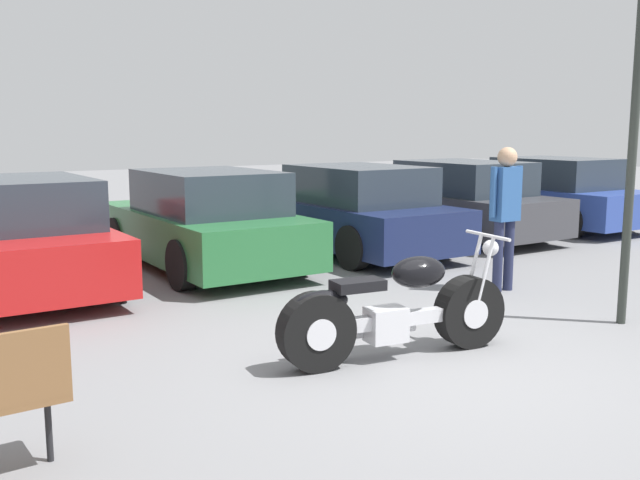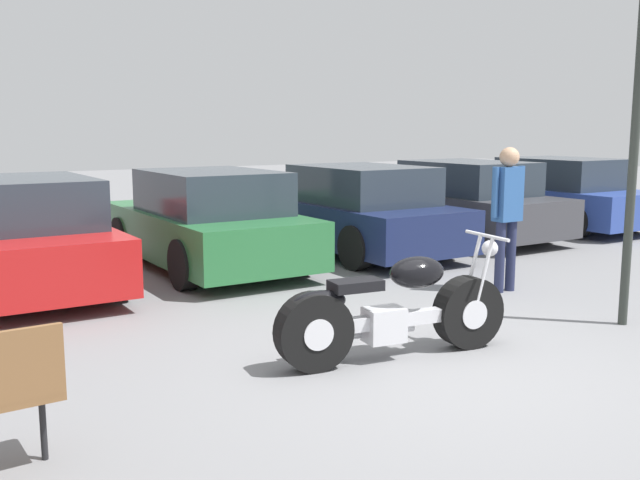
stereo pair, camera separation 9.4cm
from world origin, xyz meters
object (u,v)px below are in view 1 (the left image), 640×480
object	(u,v)px
parked_car_green	(204,222)
motorcycle	(395,311)
parked_car_red	(17,237)
parked_car_dark_grey	(457,202)
parked_car_navy	(352,212)
person_standing	(505,206)
lamp_post	(637,83)
parked_car_blue	(548,195)

from	to	relation	value
parked_car_green	motorcycle	bearing A→B (deg)	-93.26
parked_car_red	parked_car_dark_grey	xyz separation A→B (m)	(7.61, 0.25, 0.00)
parked_car_navy	parked_car_dark_grey	size ratio (longest dim) A/B	1.00
parked_car_navy	person_standing	distance (m)	3.31
parked_car_dark_grey	motorcycle	bearing A→B (deg)	-137.63
parked_car_dark_grey	lamp_post	size ratio (longest dim) A/B	1.10
lamp_post	parked_car_navy	bearing A→B (deg)	88.76
parked_car_dark_grey	parked_car_red	bearing A→B (deg)	-178.09
parked_car_green	person_standing	size ratio (longest dim) A/B	2.32
parked_car_red	parked_car_navy	world-z (taller)	same
parked_car_red	parked_car_navy	bearing A→B (deg)	-0.10
motorcycle	person_standing	world-z (taller)	person_standing
parked_car_blue	motorcycle	bearing A→B (deg)	-148.19
motorcycle	parked_car_navy	xyz separation A→B (m)	(2.80, 4.61, 0.24)
parked_car_green	parked_car_dark_grey	bearing A→B (deg)	1.82
parked_car_navy	person_standing	bearing A→B (deg)	-90.50
parked_car_green	person_standing	bearing A→B (deg)	-53.44
person_standing	parked_car_red	bearing A→B (deg)	146.89
parked_car_navy	lamp_post	bearing A→B (deg)	-91.24
parked_car_blue	person_standing	distance (m)	6.23
parked_car_blue	person_standing	size ratio (longest dim) A/B	2.32
person_standing	parked_car_green	bearing A→B (deg)	126.56
motorcycle	person_standing	bearing A→B (deg)	25.59
parked_car_red	parked_car_blue	xyz separation A→B (m)	(10.14, 0.27, 0.00)
parked_car_dark_grey	parked_car_blue	distance (m)	2.54
parked_car_green	parked_car_navy	distance (m)	2.54
parked_car_red	parked_car_green	distance (m)	2.54
parked_car_navy	person_standing	world-z (taller)	person_standing
parked_car_navy	lamp_post	size ratio (longest dim) A/B	1.10
parked_car_green	parked_car_navy	world-z (taller)	same
parked_car_green	parked_car_blue	size ratio (longest dim) A/B	1.00
parked_car_red	person_standing	xyz separation A→B (m)	(5.04, -3.29, 0.40)
parked_car_navy	parked_car_blue	distance (m)	5.08
parked_car_blue	lamp_post	world-z (taller)	lamp_post
parked_car_navy	parked_car_red	bearing A→B (deg)	179.90
parked_car_green	parked_car_navy	size ratio (longest dim) A/B	1.00
person_standing	parked_car_navy	bearing A→B (deg)	89.50
parked_car_dark_grey	person_standing	xyz separation A→B (m)	(-2.56, -3.54, 0.40)
parked_car_navy	parked_car_dark_grey	world-z (taller)	same
motorcycle	parked_car_blue	world-z (taller)	parked_car_blue
motorcycle	lamp_post	world-z (taller)	lamp_post
motorcycle	parked_car_navy	size ratio (longest dim) A/B	0.54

